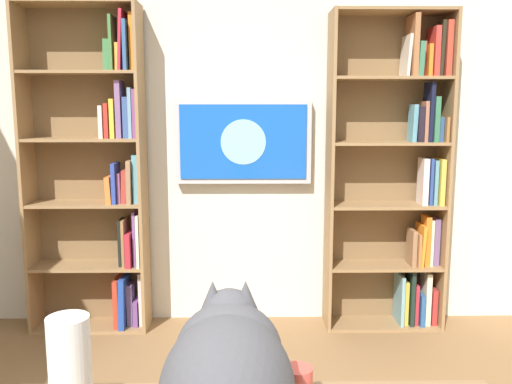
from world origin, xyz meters
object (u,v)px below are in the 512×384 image
Objects in this scene: paper_towel_roll at (70,362)px; cat at (228,377)px; wall_mounted_tv at (243,142)px; bookshelf_left at (400,174)px; bookshelf_right at (101,175)px.

cat is at bearing 155.81° from paper_towel_roll.
wall_mounted_tv is 2.53m from paper_towel_roll.
bookshelf_left is 3.67× the size of cat.
bookshelf_right is 2.35× the size of wall_mounted_tv.
cat is at bearing 89.57° from wall_mounted_tv.
bookshelf_left is 2.07m from bookshelf_right.
bookshelf_left is at bearing 175.57° from wall_mounted_tv.
bookshelf_right is 9.11× the size of paper_towel_roll.
paper_towel_roll is at bearing 102.91° from bookshelf_right.
bookshelf_left is 0.98× the size of bookshelf_right.
bookshelf_right is at bearing -77.09° from paper_towel_roll.
paper_towel_roll is (0.42, -0.19, -0.05)m from cat.
wall_mounted_tv is at bearing -100.07° from paper_towel_roll.
bookshelf_left reaches higher than paper_towel_roll.
cat reaches higher than paper_towel_roll.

